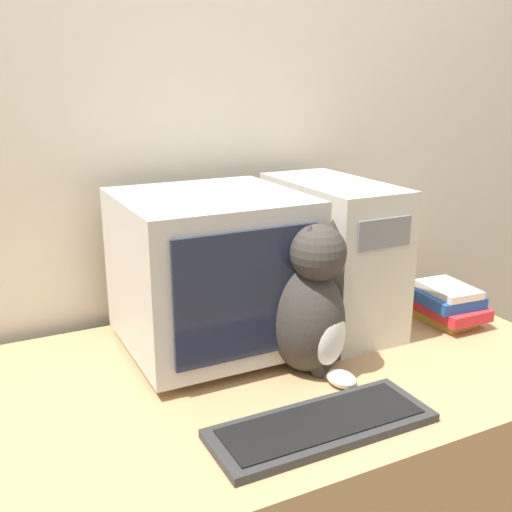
% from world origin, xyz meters
% --- Properties ---
extents(wall_back, '(7.00, 0.05, 2.50)m').
position_xyz_m(wall_back, '(0.00, 0.90, 1.25)').
color(wall_back, beige).
rests_on(wall_back, ground_plane).
extents(desk, '(1.44, 0.84, 0.75)m').
position_xyz_m(desk, '(0.00, 0.42, 0.37)').
color(desk, tan).
rests_on(desk, ground_plane).
extents(crt_monitor, '(0.42, 0.42, 0.39)m').
position_xyz_m(crt_monitor, '(-0.09, 0.58, 0.95)').
color(crt_monitor, '#BCB7AD').
rests_on(crt_monitor, desk).
extents(computer_tower, '(0.22, 0.44, 0.40)m').
position_xyz_m(computer_tower, '(0.26, 0.59, 0.95)').
color(computer_tower, beige).
rests_on(computer_tower, desk).
extents(keyboard, '(0.45, 0.16, 0.02)m').
position_xyz_m(keyboard, '(-0.04, 0.15, 0.76)').
color(keyboard, '#2D2D2D').
rests_on(keyboard, desk).
extents(cat, '(0.26, 0.27, 0.36)m').
position_xyz_m(cat, '(0.06, 0.37, 0.90)').
color(cat, '#38332D').
rests_on(cat, desk).
extents(book_stack, '(0.16, 0.19, 0.11)m').
position_xyz_m(book_stack, '(0.56, 0.44, 0.80)').
color(book_stack, gold).
rests_on(book_stack, desk).
extents(pen, '(0.15, 0.05, 0.01)m').
position_xyz_m(pen, '(-0.19, 0.22, 0.75)').
color(pen, maroon).
rests_on(pen, desk).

